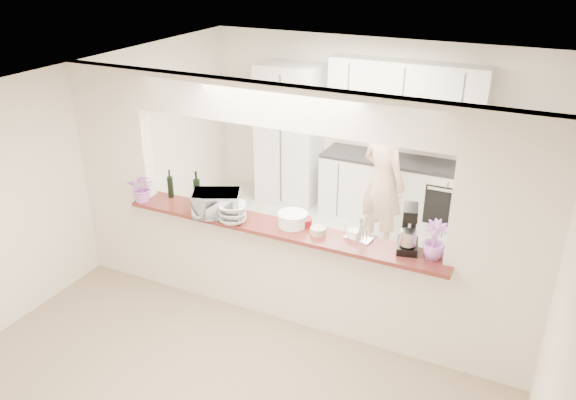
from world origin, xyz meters
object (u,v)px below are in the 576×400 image
Objects in this scene: refrigerator at (521,187)px; stand_mixer at (409,230)px; toaster_oven at (216,204)px; person at (383,183)px.

stand_mixer is (-0.80, -2.59, 0.44)m from refrigerator.
refrigerator is 3.91m from toaster_oven.
toaster_oven is 2.33m from person.
toaster_oven is at bearing -175.17° from stand_mixer.
stand_mixer is at bearing 139.79° from person.
refrigerator is 2.74m from stand_mixer.
refrigerator is 0.94× the size of person.
person is (1.18, 1.98, -0.31)m from toaster_oven.
refrigerator is 3.63× the size of toaster_oven.
refrigerator is at bearing 72.74° from stand_mixer.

